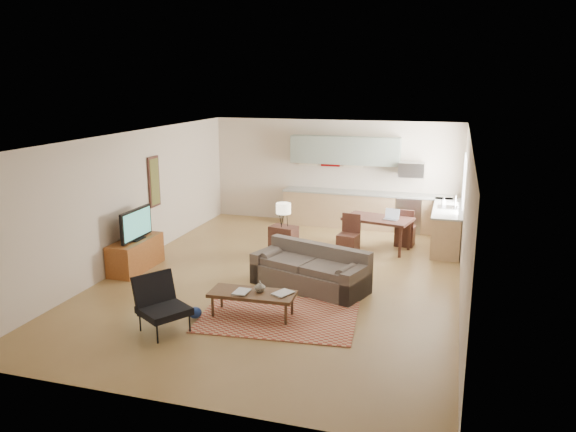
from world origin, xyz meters
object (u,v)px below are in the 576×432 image
(coffee_table, at_px, (253,304))
(dining_table, at_px, (377,234))
(tv_credenza, at_px, (136,254))
(console_table, at_px, (284,241))
(sofa, at_px, (310,268))
(armchair, at_px, (164,305))

(coffee_table, bearing_deg, dining_table, 69.42)
(tv_credenza, distance_m, console_table, 3.08)
(tv_credenza, relative_size, dining_table, 0.93)
(sofa, xyz_separation_m, dining_table, (0.84, 2.75, -0.02))
(armchair, bearing_deg, tv_credenza, 71.48)
(coffee_table, xyz_separation_m, dining_table, (1.40, 4.23, 0.16))
(console_table, relative_size, dining_table, 0.45)
(armchair, xyz_separation_m, tv_credenza, (-1.96, 2.41, -0.12))
(console_table, bearing_deg, armchair, -86.61)
(sofa, relative_size, coffee_table, 1.59)
(sofa, height_order, armchair, armchair)
(tv_credenza, bearing_deg, sofa, -0.18)
(sofa, distance_m, coffee_table, 1.59)
(coffee_table, distance_m, tv_credenza, 3.38)
(coffee_table, bearing_deg, sofa, 67.03)
(tv_credenza, distance_m, dining_table, 5.21)
(sofa, height_order, console_table, sofa)
(coffee_table, xyz_separation_m, armchair, (-1.07, -0.91, 0.22))
(console_table, bearing_deg, sofa, -47.41)
(sofa, height_order, dining_table, sofa)
(armchair, relative_size, console_table, 1.32)
(dining_table, bearing_deg, armchair, -103.00)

